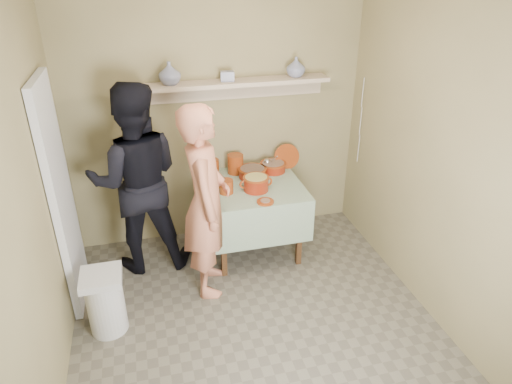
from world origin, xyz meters
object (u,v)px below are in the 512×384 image
object	(u,v)px
trash_bin	(105,302)
serving_table	(252,195)
cazuela_rice	(256,182)
person_cook	(206,202)
person_helper	(136,180)

from	to	relation	value
trash_bin	serving_table	bearing A→B (deg)	30.67
serving_table	cazuela_rice	xyz separation A→B (m)	(0.00, -0.14, 0.20)
person_cook	trash_bin	world-z (taller)	person_cook
person_cook	person_helper	world-z (taller)	person_helper
serving_table	cazuela_rice	bearing A→B (deg)	-88.99
person_cook	serving_table	distance (m)	0.77
cazuela_rice	trash_bin	distance (m)	1.72
trash_bin	cazuela_rice	bearing A→B (deg)	26.47
person_helper	cazuela_rice	size ratio (longest dim) A/B	5.60
person_helper	trash_bin	size ratio (longest dim) A/B	3.30
serving_table	person_cook	bearing A→B (deg)	-137.74
person_helper	cazuela_rice	xyz separation A→B (m)	(1.11, -0.16, -0.08)
person_cook	serving_table	bearing A→B (deg)	-38.61
person_cook	trash_bin	xyz separation A→B (m)	(-0.91, -0.37, -0.60)
person_cook	trash_bin	distance (m)	1.15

